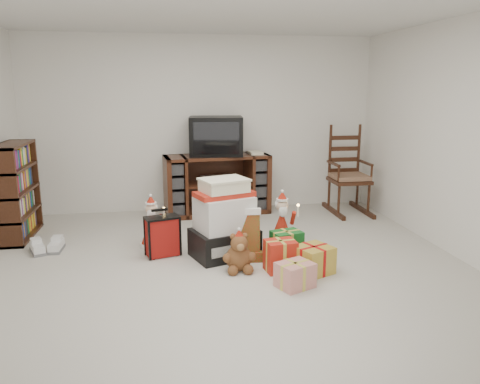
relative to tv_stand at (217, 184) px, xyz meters
name	(u,v)px	position (x,y,z in m)	size (l,w,h in m)	color
room	(224,146)	(-0.18, -2.21, 0.83)	(5.01, 5.01, 2.51)	beige
tv_stand	(217,184)	(0.00, 0.00, 0.00)	(1.52, 0.68, 0.84)	#401D12
bookshelf	(16,193)	(-2.49, -0.70, 0.13)	(0.31, 0.93, 1.14)	#3E1F10
rocking_chair	(347,181)	(1.87, -0.21, 0.02)	(0.52, 0.86, 1.30)	#3E1F10
gift_pile	(224,224)	(-0.13, -1.76, -0.06)	(0.78, 0.67, 0.83)	black
red_suitcase	(163,236)	(-0.78, -1.65, -0.20)	(0.37, 0.27, 0.51)	maroon
stocking	(250,235)	(0.12, -1.93, -0.14)	(0.26, 0.11, 0.57)	#0C6F1E
teddy_bear	(239,254)	(-0.04, -2.19, -0.25)	(0.26, 0.23, 0.38)	brown
santa_figurine	(282,225)	(0.56, -1.53, -0.18)	(0.31, 0.30, 0.64)	#A12011
mrs_claus_figurine	(152,227)	(-0.90, -1.30, -0.19)	(0.29, 0.28, 0.59)	#A12011
sneaker_pair	(47,247)	(-2.05, -1.32, -0.37)	(0.38, 0.32, 0.11)	white
gift_cluster	(290,257)	(0.46, -2.28, -0.28)	(0.62, 0.96, 0.29)	red
crt_television	(216,136)	(-0.01, 0.01, 0.69)	(0.78, 0.60, 0.54)	black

